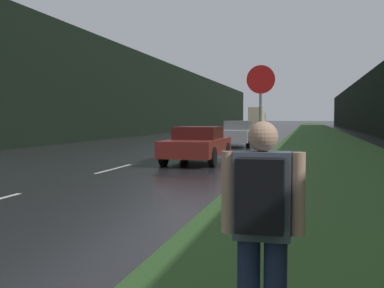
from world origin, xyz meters
name	(u,v)px	position (x,y,z in m)	size (l,w,h in m)	color
grass_verge	(322,139)	(7.49, 40.00, 0.01)	(6.00, 240.00, 0.02)	#2D5123
lane_stripe_c	(114,169)	(0.00, 14.22, 0.00)	(0.12, 3.00, 0.01)	silver
lane_stripe_d	(171,154)	(0.00, 21.22, 0.00)	(0.12, 3.00, 0.01)	silver
lane_stripe_e	(202,146)	(0.00, 28.22, 0.00)	(0.12, 3.00, 0.01)	silver
treeline_far_side	(152,97)	(-10.49, 50.00, 4.07)	(2.00, 140.00, 8.14)	black
treeline_near_side	(382,102)	(13.49, 50.00, 3.28)	(2.00, 140.00, 6.57)	black
stop_sign	(261,110)	(5.14, 11.81, 1.94)	(0.75, 0.07, 3.10)	slate
hitchhiker_with_backpack	(262,224)	(6.05, 2.45, 0.97)	(0.59, 0.40, 1.69)	#1E2847
car_passing_near	(197,144)	(2.24, 17.04, 0.72)	(1.98, 4.75, 1.39)	maroon
car_passing_far	(238,134)	(2.24, 27.95, 0.78)	(1.82, 4.57, 1.55)	#9E9EA3
delivery_truck	(257,117)	(-2.24, 83.32, 1.85)	(2.55, 7.29, 3.55)	#6E684F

